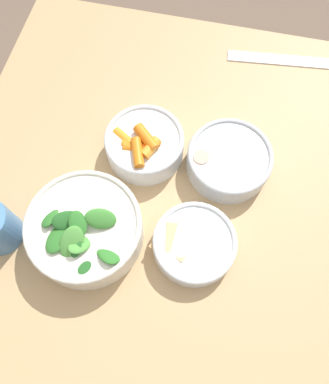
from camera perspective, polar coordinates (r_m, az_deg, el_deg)
name	(u,v)px	position (r m, az deg, el deg)	size (l,w,h in m)	color
ground_plane	(194,279)	(1.46, 4.46, -13.01)	(10.00, 10.00, 0.00)	brown
dining_table	(215,229)	(0.83, 7.72, -5.67)	(1.06, 0.92, 0.78)	tan
bowl_carrots	(144,144)	(0.73, -3.13, 7.28)	(0.15, 0.15, 0.07)	silver
bowl_greens	(85,230)	(0.66, -11.97, -5.64)	(0.20, 0.20, 0.10)	silver
bowl_beans_hotdog	(229,161)	(0.73, 9.75, 4.74)	(0.16, 0.16, 0.05)	silver
bowl_cookies	(194,244)	(0.66, 4.47, -7.84)	(0.15, 0.15, 0.04)	silver
ruler	(292,61)	(0.93, 18.86, 18.40)	(0.29, 0.06, 0.00)	silver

